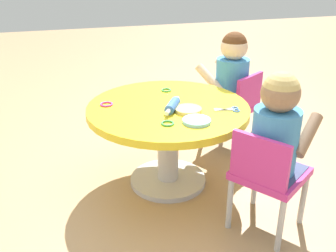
{
  "coord_description": "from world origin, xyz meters",
  "views": [
    {
      "loc": [
        -1.89,
        0.53,
        1.26
      ],
      "look_at": [
        0.0,
        0.0,
        0.36
      ],
      "focal_mm": 41.68,
      "sensor_mm": 36.0,
      "label": 1
    }
  ],
  "objects_px": {
    "child_chair_left": "(267,175)",
    "craft_table": "(168,125)",
    "child_chair_right": "(234,106)",
    "seated_child_right": "(232,72)",
    "rolling_pin": "(172,106)",
    "seated_child_left": "(277,128)",
    "craft_scissors": "(231,109)"
  },
  "relations": [
    {
      "from": "seated_child_left",
      "to": "child_chair_right",
      "type": "xyz_separation_m",
      "value": [
        0.81,
        -0.18,
        -0.23
      ]
    },
    {
      "from": "seated_child_right",
      "to": "child_chair_left",
      "type": "bearing_deg",
      "value": 167.48
    },
    {
      "from": "child_chair_left",
      "to": "craft_scissors",
      "type": "relative_size",
      "value": 3.83
    },
    {
      "from": "craft_table",
      "to": "rolling_pin",
      "type": "relative_size",
      "value": 4.22
    },
    {
      "from": "seated_child_left",
      "to": "seated_child_right",
      "type": "height_order",
      "value": "same"
    },
    {
      "from": "seated_child_left",
      "to": "craft_scissors",
      "type": "bearing_deg",
      "value": 9.54
    },
    {
      "from": "seated_child_right",
      "to": "craft_table",
      "type": "bearing_deg",
      "value": 122.92
    },
    {
      "from": "child_chair_left",
      "to": "rolling_pin",
      "type": "height_order",
      "value": "child_chair_left"
    },
    {
      "from": "seated_child_left",
      "to": "craft_scissors",
      "type": "relative_size",
      "value": 3.64
    },
    {
      "from": "craft_table",
      "to": "seated_child_left",
      "type": "distance_m",
      "value": 0.64
    },
    {
      "from": "craft_scissors",
      "to": "craft_table",
      "type": "bearing_deg",
      "value": 63.95
    },
    {
      "from": "seated_child_left",
      "to": "child_chair_right",
      "type": "relative_size",
      "value": 0.95
    },
    {
      "from": "child_chair_right",
      "to": "seated_child_right",
      "type": "relative_size",
      "value": 1.05
    },
    {
      "from": "craft_table",
      "to": "seated_child_right",
      "type": "xyz_separation_m",
      "value": [
        0.34,
        -0.52,
        0.17
      ]
    },
    {
      "from": "rolling_pin",
      "to": "seated_child_left",
      "type": "bearing_deg",
      "value": -141.08
    },
    {
      "from": "child_chair_left",
      "to": "child_chair_right",
      "type": "xyz_separation_m",
      "value": [
        0.83,
        -0.21,
        0.0
      ]
    },
    {
      "from": "seated_child_left",
      "to": "seated_child_right",
      "type": "distance_m",
      "value": 0.86
    },
    {
      "from": "rolling_pin",
      "to": "craft_scissors",
      "type": "xyz_separation_m",
      "value": [
        -0.08,
        -0.3,
        -0.02
      ]
    },
    {
      "from": "seated_child_right",
      "to": "rolling_pin",
      "type": "relative_size",
      "value": 2.45
    },
    {
      "from": "child_chair_left",
      "to": "child_chair_right",
      "type": "bearing_deg",
      "value": -14.4
    },
    {
      "from": "rolling_pin",
      "to": "craft_scissors",
      "type": "relative_size",
      "value": 1.49
    },
    {
      "from": "child_chair_left",
      "to": "child_chair_right",
      "type": "relative_size",
      "value": 1.0
    },
    {
      "from": "child_chair_right",
      "to": "craft_scissors",
      "type": "bearing_deg",
      "value": 151.91
    },
    {
      "from": "child_chair_left",
      "to": "child_chair_right",
      "type": "height_order",
      "value": "same"
    },
    {
      "from": "craft_scissors",
      "to": "child_chair_right",
      "type": "bearing_deg",
      "value": -28.09
    },
    {
      "from": "child_chair_left",
      "to": "craft_table",
      "type": "bearing_deg",
      "value": 31.96
    },
    {
      "from": "child_chair_left",
      "to": "seated_child_left",
      "type": "xyz_separation_m",
      "value": [
        0.02,
        -0.03,
        0.23
      ]
    },
    {
      "from": "craft_table",
      "to": "child_chair_right",
      "type": "bearing_deg",
      "value": -60.76
    },
    {
      "from": "child_chair_left",
      "to": "seated_child_left",
      "type": "relative_size",
      "value": 1.05
    },
    {
      "from": "child_chair_right",
      "to": "rolling_pin",
      "type": "relative_size",
      "value": 2.57
    },
    {
      "from": "child_chair_right",
      "to": "rolling_pin",
      "type": "xyz_separation_m",
      "value": [
        -0.37,
        0.54,
        0.2
      ]
    },
    {
      "from": "craft_table",
      "to": "seated_child_left",
      "type": "bearing_deg",
      "value": -144.36
    }
  ]
}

